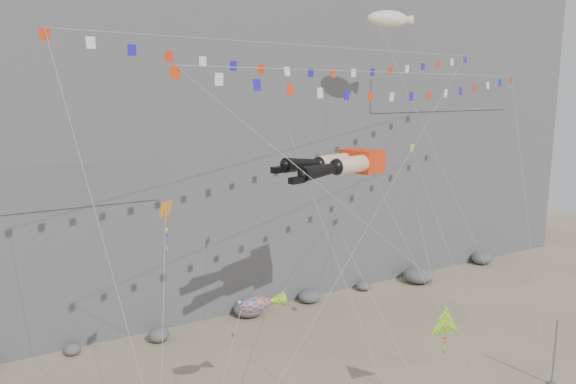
# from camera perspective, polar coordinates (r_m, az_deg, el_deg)

# --- Properties ---
(cliff) EXTENTS (80.00, 28.00, 50.00)m
(cliff) POSITION_cam_1_polar(r_m,az_deg,el_deg) (58.61, -11.05, 16.46)
(cliff) COLOR slate
(cliff) RESTS_ON ground
(talus_boulders) EXTENTS (60.00, 3.00, 1.20)m
(talus_boulders) POSITION_cam_1_polar(r_m,az_deg,el_deg) (48.03, -4.01, -11.75)
(talus_boulders) COLOR slate
(talus_boulders) RESTS_ON ground
(anchor_pole_right) EXTENTS (0.12, 0.12, 4.38)m
(anchor_pole_right) POSITION_cam_1_polar(r_m,az_deg,el_deg) (40.91, 25.45, -14.53)
(anchor_pole_right) COLOR gray
(anchor_pole_right) RESTS_ON ground
(legs_kite) EXTENTS (8.44, 14.91, 19.45)m
(legs_kite) POSITION_cam_1_polar(r_m,az_deg,el_deg) (35.21, 5.25, 2.84)
(legs_kite) COLOR red
(legs_kite) RESTS_ON ground
(flag_banner_upper) EXTENTS (34.10, 15.28, 27.96)m
(flag_banner_upper) POSITION_cam_1_polar(r_m,az_deg,el_deg) (37.31, 3.51, 14.51)
(flag_banner_upper) COLOR red
(flag_banner_upper) RESTS_ON ground
(flag_banner_lower) EXTENTS (32.83, 11.03, 22.42)m
(flag_banner_lower) POSITION_cam_1_polar(r_m,az_deg,el_deg) (36.41, 11.59, 11.74)
(flag_banner_lower) COLOR red
(flag_banner_lower) RESTS_ON ground
(harlequin_kite) EXTENTS (4.02, 7.79, 14.90)m
(harlequin_kite) POSITION_cam_1_polar(r_m,az_deg,el_deg) (28.61, -12.32, -1.82)
(harlequin_kite) COLOR red
(harlequin_kite) RESTS_ON ground
(fish_windsock) EXTENTS (8.45, 6.93, 11.89)m
(fish_windsock) POSITION_cam_1_polar(r_m,az_deg,el_deg) (30.36, -3.37, -11.39)
(fish_windsock) COLOR #FF640D
(fish_windsock) RESTS_ON ground
(delta_kite) EXTENTS (2.20, 7.34, 9.09)m
(delta_kite) POSITION_cam_1_polar(r_m,az_deg,el_deg) (33.09, 15.79, -12.90)
(delta_kite) COLOR #E9B60B
(delta_kite) RESTS_ON ground
(blimp_windsock) EXTENTS (4.85, 14.40, 27.44)m
(blimp_windsock) POSITION_cam_1_polar(r_m,az_deg,el_deg) (45.91, 10.11, 16.82)
(blimp_windsock) COLOR beige
(blimp_windsock) RESTS_ON ground
(small_kite_a) EXTENTS (1.17, 14.07, 20.99)m
(small_kite_a) POSITION_cam_1_polar(r_m,az_deg,el_deg) (34.56, 0.26, 5.66)
(small_kite_a) COLOR orange
(small_kite_a) RESTS_ON ground
(small_kite_b) EXTENTS (4.25, 9.59, 14.78)m
(small_kite_b) POSITION_cam_1_polar(r_m,az_deg,el_deg) (36.87, 12.92, -1.79)
(small_kite_b) COLOR purple
(small_kite_b) RESTS_ON ground
(small_kite_c) EXTENTS (2.29, 9.06, 13.60)m
(small_kite_c) POSITION_cam_1_polar(r_m,az_deg,el_deg) (31.81, 5.58, -4.77)
(small_kite_c) COLOR #169333
(small_kite_c) RESTS_ON ground
(small_kite_d) EXTENTS (7.29, 17.02, 22.68)m
(small_kite_d) POSITION_cam_1_polar(r_m,az_deg,el_deg) (43.75, 12.62, 4.02)
(small_kite_d) COLOR yellow
(small_kite_d) RESTS_ON ground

